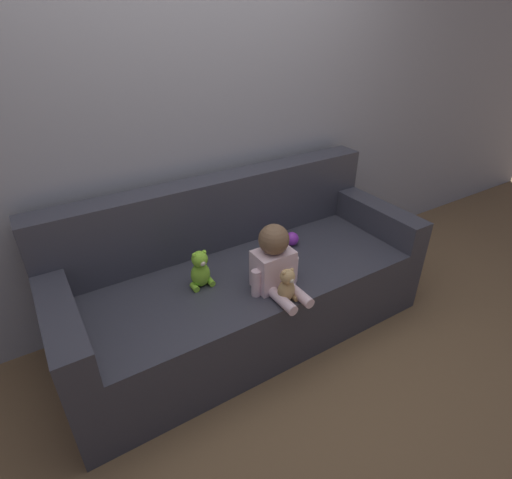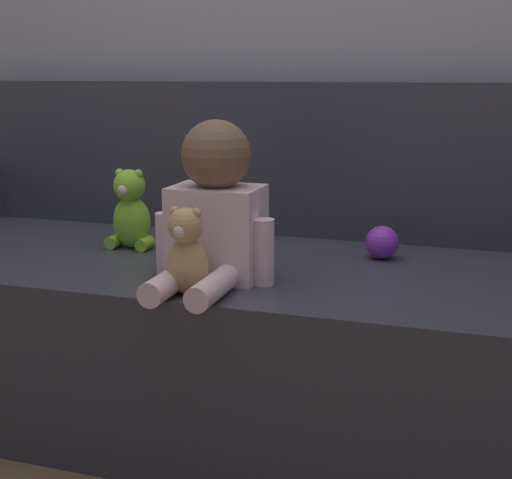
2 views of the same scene
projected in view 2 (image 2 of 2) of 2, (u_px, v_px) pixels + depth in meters
The scene contains 6 objects.
ground_plane at pixel (234, 409), 2.06m from camera, with size 12.00×12.00×0.00m, color brown.
couch at pixel (240, 297), 2.03m from camera, with size 2.19×0.87×0.92m.
person_baby at pixel (214, 213), 1.68m from camera, with size 0.30×0.35×0.38m.
teddy_bear_brown at pixel (187, 254), 1.57m from camera, with size 0.12×0.09×0.20m.
plush_toy_side at pixel (131, 211), 2.00m from camera, with size 0.13×0.10×0.22m.
toy_ball at pixel (382, 242), 1.89m from camera, with size 0.09×0.09×0.09m.
Camera 2 is at (0.64, -1.78, 0.95)m, focal length 50.00 mm.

